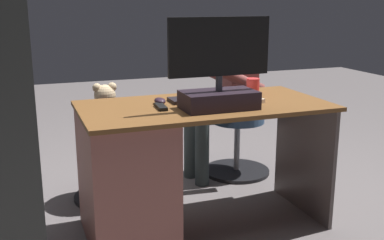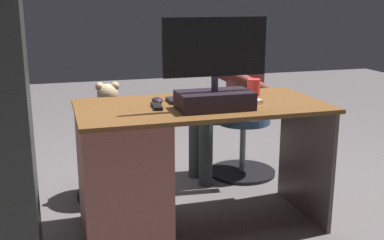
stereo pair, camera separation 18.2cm
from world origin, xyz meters
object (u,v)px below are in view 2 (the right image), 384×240
at_px(cup, 254,87).
at_px(teddy_bear, 108,109).
at_px(person, 234,91).
at_px(computer_mouse, 157,101).
at_px(visitor_chair, 243,141).
at_px(desk, 139,169).
at_px(monitor, 215,81).
at_px(office_chair_teddy, 111,157).
at_px(keyboard, 204,99).
at_px(tv_remote, 157,106).

distance_m(cup, teddy_bear, 0.96).
bearing_deg(person, computer_mouse, 42.07).
distance_m(computer_mouse, visitor_chair, 1.14).
bearing_deg(desk, teddy_bear, -81.77).
bearing_deg(cup, monitor, 38.86).
relative_size(computer_mouse, cup, 0.97).
height_order(teddy_bear, visitor_chair, teddy_bear).
bearing_deg(office_chair_teddy, desk, 98.39).
height_order(computer_mouse, visitor_chair, computer_mouse).
xyz_separation_m(cup, person, (-0.10, -0.57, -0.13)).
bearing_deg(desk, keyboard, -167.22).
bearing_deg(tv_remote, office_chair_teddy, -68.54).
distance_m(visitor_chair, person, 0.40).
distance_m(monitor, keyboard, 0.26).
relative_size(monitor, teddy_bear, 1.73).
bearing_deg(keyboard, office_chair_teddy, -45.39).
xyz_separation_m(cup, office_chair_teddy, (0.82, -0.44, -0.51)).
bearing_deg(monitor, teddy_bear, -56.96).
height_order(monitor, cup, monitor).
height_order(keyboard, person, person).
bearing_deg(desk, cup, -168.82).
distance_m(computer_mouse, tv_remote, 0.10).
height_order(desk, monitor, monitor).
relative_size(keyboard, visitor_chair, 0.83).
bearing_deg(desk, monitor, 161.20).
xyz_separation_m(monitor, tv_remote, (0.29, -0.11, -0.14)).
xyz_separation_m(computer_mouse, person, (-0.71, -0.64, -0.10)).
relative_size(cup, visitor_chair, 0.20).
distance_m(keyboard, tv_remote, 0.32).
bearing_deg(monitor, desk, -18.80).
bearing_deg(tv_remote, computer_mouse, -99.56).
xyz_separation_m(monitor, person, (-0.45, -0.85, -0.23)).
bearing_deg(office_chair_teddy, cup, 151.64).
relative_size(office_chair_teddy, person, 0.42).
relative_size(desk, cup, 13.82).
distance_m(computer_mouse, office_chair_teddy, 0.73).
bearing_deg(computer_mouse, teddy_bear, -67.62).
relative_size(cup, person, 0.09).
bearing_deg(person, office_chair_teddy, 7.94).
height_order(monitor, teddy_bear, monitor).
height_order(office_chair_teddy, person, person).
xyz_separation_m(monitor, cup, (-0.35, -0.28, -0.10)).
height_order(monitor, visitor_chair, monitor).
bearing_deg(tv_remote, monitor, 163.15).
bearing_deg(monitor, tv_remote, -21.04).
distance_m(desk, visitor_chair, 1.18).
distance_m(desk, computer_mouse, 0.39).
bearing_deg(teddy_bear, keyboard, 133.96).
height_order(computer_mouse, office_chair_teddy, computer_mouse).
bearing_deg(visitor_chair, monitor, 58.35).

